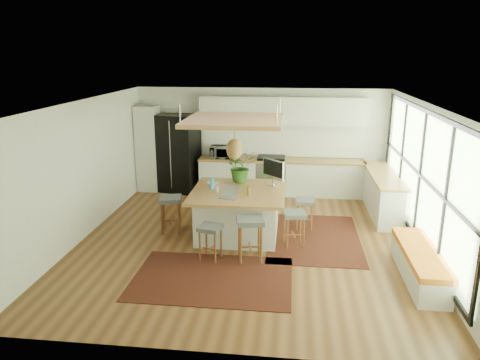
# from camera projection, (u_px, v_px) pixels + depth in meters

# --- Properties ---
(floor) EXTENTS (7.00, 7.00, 0.00)m
(floor) POSITION_uv_depth(u_px,v_px,m) (247.00, 241.00, 9.01)
(floor) COLOR #502E17
(floor) RESTS_ON ground
(ceiling) EXTENTS (7.00, 7.00, 0.00)m
(ceiling) POSITION_uv_depth(u_px,v_px,m) (248.00, 103.00, 8.27)
(ceiling) COLOR white
(ceiling) RESTS_ON ground
(wall_back) EXTENTS (6.50, 0.00, 6.50)m
(wall_back) POSITION_uv_depth(u_px,v_px,m) (261.00, 140.00, 11.99)
(wall_back) COLOR silver
(wall_back) RESTS_ON ground
(wall_front) EXTENTS (6.50, 0.00, 6.50)m
(wall_front) POSITION_uv_depth(u_px,v_px,m) (217.00, 253.00, 5.30)
(wall_front) COLOR silver
(wall_front) RESTS_ON ground
(wall_left) EXTENTS (0.00, 7.00, 7.00)m
(wall_left) POSITION_uv_depth(u_px,v_px,m) (84.00, 170.00, 9.00)
(wall_left) COLOR silver
(wall_left) RESTS_ON ground
(wall_right) EXTENTS (0.00, 7.00, 7.00)m
(wall_right) POSITION_uv_depth(u_px,v_px,m) (426.00, 180.00, 8.28)
(wall_right) COLOR silver
(wall_right) RESTS_ON ground
(window_wall) EXTENTS (0.10, 6.20, 2.60)m
(window_wall) POSITION_uv_depth(u_px,v_px,m) (424.00, 178.00, 8.27)
(window_wall) COLOR black
(window_wall) RESTS_ON wall_right
(pantry) EXTENTS (0.55, 0.60, 2.25)m
(pantry) POSITION_uv_depth(u_px,v_px,m) (148.00, 148.00, 12.07)
(pantry) COLOR beige
(pantry) RESTS_ON floor
(back_counter_base) EXTENTS (4.20, 0.60, 0.88)m
(back_counter_base) POSITION_uv_depth(u_px,v_px,m) (281.00, 177.00, 11.87)
(back_counter_base) COLOR beige
(back_counter_base) RESTS_ON floor
(back_counter_top) EXTENTS (4.24, 0.64, 0.05)m
(back_counter_top) POSITION_uv_depth(u_px,v_px,m) (281.00, 160.00, 11.74)
(back_counter_top) COLOR olive
(back_counter_top) RESTS_ON back_counter_base
(backsplash) EXTENTS (4.20, 0.02, 0.80)m
(backsplash) POSITION_uv_depth(u_px,v_px,m) (282.00, 141.00, 11.91)
(backsplash) COLOR white
(backsplash) RESTS_ON wall_back
(upper_cabinets) EXTENTS (4.20, 0.34, 0.70)m
(upper_cabinets) POSITION_uv_depth(u_px,v_px,m) (282.00, 111.00, 11.53)
(upper_cabinets) COLOR beige
(upper_cabinets) RESTS_ON wall_back
(range) EXTENTS (0.76, 0.62, 1.00)m
(range) POSITION_uv_depth(u_px,v_px,m) (271.00, 175.00, 11.88)
(range) COLOR #A5A5AA
(range) RESTS_ON floor
(right_counter_base) EXTENTS (0.60, 2.50, 0.88)m
(right_counter_base) POSITION_uv_depth(u_px,v_px,m) (383.00, 194.00, 10.47)
(right_counter_base) COLOR beige
(right_counter_base) RESTS_ON floor
(right_counter_top) EXTENTS (0.64, 2.54, 0.05)m
(right_counter_top) POSITION_uv_depth(u_px,v_px,m) (385.00, 175.00, 10.35)
(right_counter_top) COLOR olive
(right_counter_top) RESTS_ON right_counter_base
(window_bench) EXTENTS (0.52, 2.00, 0.50)m
(window_bench) POSITION_uv_depth(u_px,v_px,m) (419.00, 264.00, 7.46)
(window_bench) COLOR beige
(window_bench) RESTS_ON floor
(ceiling_panel) EXTENTS (1.86, 1.86, 0.80)m
(ceiling_panel) POSITION_uv_depth(u_px,v_px,m) (234.00, 134.00, 8.87)
(ceiling_panel) COLOR olive
(ceiling_panel) RESTS_ON ceiling
(rug_near) EXTENTS (2.60, 1.80, 0.01)m
(rug_near) POSITION_uv_depth(u_px,v_px,m) (212.00, 278.00, 7.52)
(rug_near) COLOR black
(rug_near) RESTS_ON floor
(rug_right) EXTENTS (1.80, 2.60, 0.01)m
(rug_right) POSITION_uv_depth(u_px,v_px,m) (314.00, 238.00, 9.15)
(rug_right) COLOR black
(rug_right) RESTS_ON floor
(fridge) EXTENTS (1.16, 0.99, 2.04)m
(fridge) POSITION_uv_depth(u_px,v_px,m) (178.00, 156.00, 12.05)
(fridge) COLOR black
(fridge) RESTS_ON floor
(island) EXTENTS (1.85, 1.85, 0.93)m
(island) POSITION_uv_depth(u_px,v_px,m) (238.00, 213.00, 9.20)
(island) COLOR olive
(island) RESTS_ON floor
(stool_near_left) EXTENTS (0.46, 0.46, 0.64)m
(stool_near_left) POSITION_uv_depth(u_px,v_px,m) (211.00, 241.00, 8.11)
(stool_near_left) COLOR #474A4F
(stool_near_left) RESTS_ON floor
(stool_near_right) EXTENTS (0.55, 0.55, 0.79)m
(stool_near_right) POSITION_uv_depth(u_px,v_px,m) (250.00, 241.00, 8.11)
(stool_near_right) COLOR #474A4F
(stool_near_right) RESTS_ON floor
(stool_right_front) EXTENTS (0.47, 0.47, 0.68)m
(stool_right_front) POSITION_uv_depth(u_px,v_px,m) (294.00, 228.00, 8.71)
(stool_right_front) COLOR #474A4F
(stool_right_front) RESTS_ON floor
(stool_right_back) EXTENTS (0.40, 0.40, 0.65)m
(stool_right_back) POSITION_uv_depth(u_px,v_px,m) (305.00, 213.00, 9.53)
(stool_right_back) COLOR #474A4F
(stool_right_back) RESTS_ON floor
(stool_left_side) EXTENTS (0.52, 0.52, 0.75)m
(stool_left_side) POSITION_uv_depth(u_px,v_px,m) (171.00, 215.00, 9.39)
(stool_left_side) COLOR #474A4F
(stool_left_side) RESTS_ON floor
(laptop) EXTENTS (0.40, 0.41, 0.24)m
(laptop) POSITION_uv_depth(u_px,v_px,m) (228.00, 192.00, 8.60)
(laptop) COLOR #A5A5AA
(laptop) RESTS_ON island
(monitor) EXTENTS (0.58, 0.57, 0.56)m
(monitor) POSITION_uv_depth(u_px,v_px,m) (273.00, 173.00, 9.37)
(monitor) COLOR #A5A5AA
(monitor) RESTS_ON island
(microwave) EXTENTS (0.57, 0.33, 0.38)m
(microwave) POSITION_uv_depth(u_px,v_px,m) (221.00, 151.00, 11.84)
(microwave) COLOR #A5A5AA
(microwave) RESTS_ON back_counter_top
(island_plant) EXTENTS (0.86, 0.88, 0.52)m
(island_plant) POSITION_uv_depth(u_px,v_px,m) (241.00, 170.00, 9.64)
(island_plant) COLOR #1E4C19
(island_plant) RESTS_ON island
(island_bowl) EXTENTS (0.29, 0.29, 0.06)m
(island_bowl) POSITION_uv_depth(u_px,v_px,m) (213.00, 184.00, 9.44)
(island_bowl) COLOR white
(island_bowl) RESTS_ON island
(island_bottle_0) EXTENTS (0.07, 0.07, 0.19)m
(island_bottle_0) POSITION_uv_depth(u_px,v_px,m) (212.00, 184.00, 9.21)
(island_bottle_0) COLOR #3697DB
(island_bottle_0) RESTS_ON island
(island_bottle_1) EXTENTS (0.07, 0.07, 0.19)m
(island_bottle_1) POSITION_uv_depth(u_px,v_px,m) (217.00, 188.00, 8.95)
(island_bottle_1) COLOR silver
(island_bottle_1) RESTS_ON island
(island_bottle_2) EXTENTS (0.07, 0.07, 0.19)m
(island_bottle_2) POSITION_uv_depth(u_px,v_px,m) (250.00, 191.00, 8.73)
(island_bottle_2) COLOR #9C5E34
(island_bottle_2) RESTS_ON island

